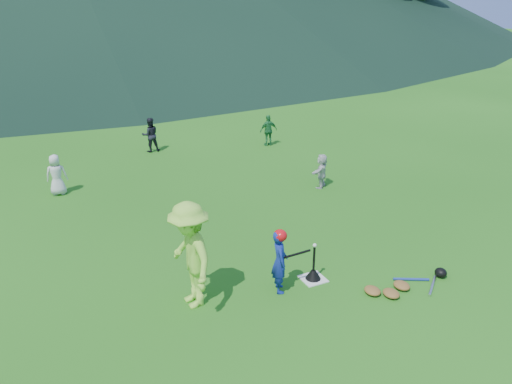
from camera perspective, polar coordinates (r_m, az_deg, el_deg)
ground at (r=9.80m, az=6.53°, el=-9.88°), size 120.00×120.00×0.00m
home_plate at (r=9.80m, az=6.53°, el=-9.83°), size 0.45×0.45×0.02m
baseball at (r=9.43m, az=6.72°, el=-6.07°), size 0.08×0.08×0.08m
batter_child at (r=9.12m, az=2.73°, el=-7.92°), size 0.41×0.51×1.21m
adult_coach at (r=8.64m, az=-7.54°, el=-7.19°), size 0.79×1.29×1.94m
fielder_a at (r=14.41m, az=-21.84°, el=1.84°), size 0.61×0.46×1.12m
fielder_b at (r=17.42m, az=-11.99°, el=6.41°), size 0.59×0.47×1.17m
fielder_c at (r=17.74m, az=1.44°, el=7.05°), size 0.66×0.30×1.10m
fielder_d at (r=14.01m, az=7.50°, el=2.42°), size 0.89×0.78×0.97m
batting_tee at (r=9.73m, az=6.56°, el=-9.23°), size 0.30×0.30×0.68m
batter_gear at (r=8.89m, az=2.94°, el=-5.15°), size 0.73×0.26×0.58m
equipment_pile at (r=9.81m, az=16.37°, el=-10.23°), size 1.80×0.78×0.19m
outfield_fence at (r=35.52m, az=-18.95°, el=13.77°), size 70.07×0.08×1.33m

